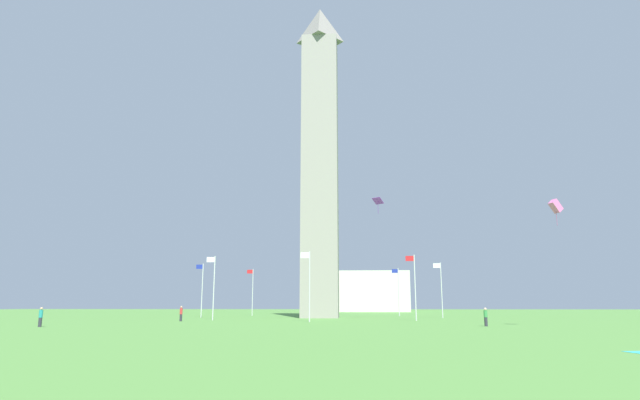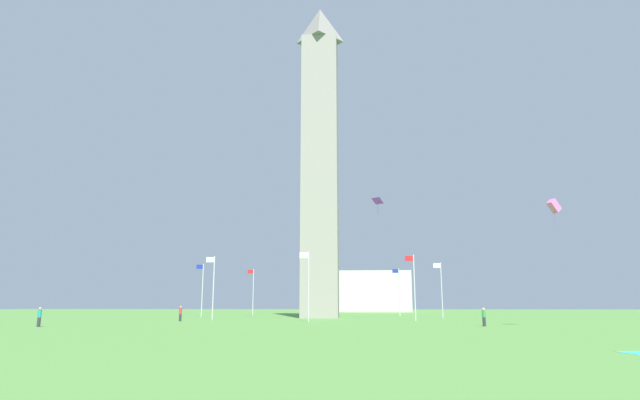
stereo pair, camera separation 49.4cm
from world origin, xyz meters
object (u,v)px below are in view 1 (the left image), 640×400
flagpole_se (415,284)px  kite_pink_box (556,206)px  flagpole_s (441,287)px  flagpole_sw (398,290)px  kite_purple_diamond (378,201)px  flagpole_w (326,291)px  flagpole_nw (252,290)px  flagpole_e (309,283)px  flagpole_ne (213,285)px  distant_building (372,292)px  person_green_shirt (486,317)px  obelisk_monument (320,154)px  person_teal_shirt (41,317)px  flagpole_n (202,288)px  person_red_shirt (181,314)px

flagpole_se → kite_pink_box: (-10.56, 18.31, 6.10)m
flagpole_s → flagpole_sw: size_ratio=1.00×
kite_purple_diamond → flagpole_w: bearing=-71.6°
flagpole_se → flagpole_nw: 35.22m
flagpole_e → flagpole_s: (-17.61, -17.61, 0.00)m
flagpole_ne → distant_building: 79.21m
flagpole_s → flagpole_nw: 32.54m
person_green_shirt → obelisk_monument: bearing=-6.5°
flagpole_se → person_teal_shirt: flagpole_se is taller
kite_purple_diamond → distant_building: kite_purple_diamond is taller
flagpole_w → kite_purple_diamond: size_ratio=3.65×
flagpole_sw → flagpole_nw: same height
flagpole_e → flagpole_sw: (-12.45, -30.06, 0.00)m
flagpole_nw → kite_purple_diamond: (-20.90, 20.18, 11.29)m
flagpole_ne → flagpole_e: size_ratio=1.00×
flagpole_se → kite_pink_box: kite_pink_box is taller
flagpole_n → flagpole_nw: bearing=-112.5°
obelisk_monument → person_teal_shirt: bearing=55.3°
obelisk_monument → distant_building: size_ratio=2.64×
person_green_shirt → distant_building: size_ratio=0.09×
flagpole_n → person_green_shirt: (-34.58, 28.23, -3.53)m
kite_pink_box → distant_building: bearing=-81.9°
person_red_shirt → obelisk_monument: bearing=-31.8°
flagpole_e → flagpole_sw: 32.54m
kite_purple_diamond → kite_pink_box: bearing=122.3°
distant_building → kite_purple_diamond: bearing=89.1°
flagpole_s → flagpole_w: size_ratio=1.00×
person_green_shirt → distant_building: distant_building is taller
obelisk_monument → flagpole_n: obelisk_monument is taller
flagpole_w → flagpole_nw: (12.45, 5.16, 0.00)m
flagpole_ne → flagpole_s: same height
person_red_shirt → flagpole_n: bearing=19.7°
flagpole_sw → person_red_shirt: 40.02m
flagpole_s → distant_building: 64.15m
obelisk_monument → kite_purple_diamond: 14.55m
flagpole_sw → person_red_shirt: size_ratio=4.53×
flagpole_ne → kite_pink_box: 40.38m
person_red_shirt → kite_pink_box: bearing=-99.8°
flagpole_ne → distant_building: size_ratio=0.42×
flagpole_s → flagpole_sw: same height
flagpole_nw → person_green_shirt: flagpole_nw is taller
flagpole_nw → person_teal_shirt: flagpole_nw is taller
flagpole_sw → flagpole_w: bearing=-22.5°
flagpole_n → flagpole_sw: bearing=-157.5°
flagpole_se → person_green_shirt: size_ratio=4.83×
flagpole_ne → kite_pink_box: size_ratio=3.37×
flagpole_nw → person_green_shirt: bearing=125.9°
flagpole_ne → flagpole_nw: same height
obelisk_monument → flagpole_n: 26.94m
flagpole_s → person_red_shirt: flagpole_s is taller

